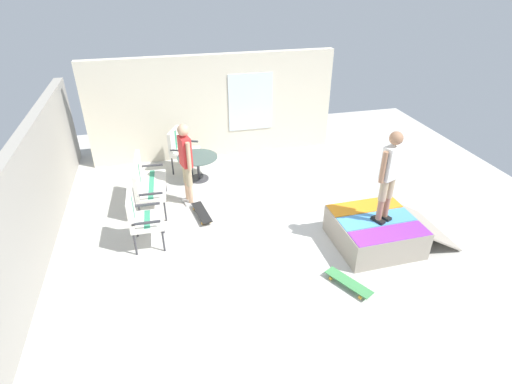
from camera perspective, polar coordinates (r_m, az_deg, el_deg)
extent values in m
cube|color=beige|center=(7.51, 2.73, -6.45)|extent=(12.00, 12.00, 0.10)
cube|color=#9E998E|center=(7.06, -30.05, -3.34)|extent=(9.00, 0.20, 2.01)
cube|color=beige|center=(10.15, -5.98, 11.84)|extent=(0.20, 6.00, 2.51)
cube|color=silver|center=(10.18, -0.78, 12.59)|extent=(0.03, 1.10, 1.40)
cube|color=gray|center=(7.43, 16.38, -5.36)|extent=(1.34, 1.40, 0.51)
cube|color=purple|center=(6.99, 18.43, -5.58)|extent=(0.44, 1.34, 0.01)
cube|color=#4C99D8|center=(7.29, 16.68, -3.68)|extent=(0.44, 1.34, 0.01)
cube|color=orange|center=(7.60, 15.07, -1.93)|extent=(0.44, 1.34, 0.01)
cylinder|color=#B2B2B7|center=(7.01, 11.97, -4.75)|extent=(1.26, 0.08, 0.05)
cube|color=gray|center=(7.97, 22.64, -4.21)|extent=(1.28, 0.76, 0.43)
cylinder|color=#38383D|center=(7.94, -12.70, -2.66)|extent=(0.04, 0.04, 0.44)
cylinder|color=#38383D|center=(8.95, -12.72, 1.34)|extent=(0.04, 0.04, 0.44)
cylinder|color=#38383D|center=(7.98, -16.06, -2.97)|extent=(0.04, 0.04, 0.44)
cylinder|color=#38383D|center=(8.99, -15.70, 1.04)|extent=(0.04, 0.04, 0.44)
cube|color=silver|center=(8.33, -14.52, 0.84)|extent=(1.27, 0.61, 0.08)
cube|color=#338C66|center=(8.31, -14.55, 1.09)|extent=(1.21, 0.15, 0.00)
cube|color=silver|center=(8.22, -16.40, 2.44)|extent=(1.25, 0.14, 0.50)
cube|color=#338C66|center=(8.22, -16.40, 2.44)|extent=(0.10, 0.09, 0.46)
cube|color=#38383D|center=(7.72, -14.78, -0.28)|extent=(0.06, 0.47, 0.04)
cube|color=#38383D|center=(8.79, -14.55, 3.65)|extent=(0.06, 0.47, 0.04)
cylinder|color=#38383D|center=(9.47, -9.05, 3.40)|extent=(0.04, 0.04, 0.44)
cylinder|color=#38383D|center=(9.92, -8.07, 4.79)|extent=(0.04, 0.04, 0.44)
cylinder|color=#38383D|center=(9.63, -11.70, 3.61)|extent=(0.04, 0.04, 0.44)
cylinder|color=#38383D|center=(10.08, -10.62, 4.97)|extent=(0.04, 0.04, 0.44)
cube|color=silver|center=(9.66, -9.99, 5.60)|extent=(0.79, 0.76, 0.08)
cube|color=#338C66|center=(9.64, -10.02, 5.82)|extent=(0.57, 0.33, 0.00)
cube|color=silver|center=(9.63, -11.47, 7.25)|extent=(0.60, 0.33, 0.50)
cube|color=#338C66|center=(9.63, -11.47, 7.25)|extent=(0.13, 0.12, 0.46)
cube|color=#38383D|center=(9.35, -10.66, 5.75)|extent=(0.23, 0.44, 0.04)
cube|color=#38383D|center=(9.84, -9.52, 7.14)|extent=(0.23, 0.44, 0.04)
cylinder|color=#38383D|center=(7.16, -12.95, -6.71)|extent=(0.04, 0.04, 0.44)
cylinder|color=#38383D|center=(7.60, -13.06, -4.31)|extent=(0.04, 0.04, 0.44)
cylinder|color=#38383D|center=(7.20, -16.70, -7.10)|extent=(0.04, 0.04, 0.44)
cylinder|color=#38383D|center=(7.64, -16.57, -4.69)|extent=(0.04, 0.04, 0.44)
cube|color=silver|center=(7.25, -15.09, -4.00)|extent=(0.63, 0.56, 0.08)
cube|color=#338C66|center=(7.23, -15.13, -3.73)|extent=(0.58, 0.11, 0.00)
cube|color=silver|center=(7.12, -17.27, -2.27)|extent=(0.62, 0.09, 0.50)
cube|color=#338C66|center=(7.12, -17.27, -2.27)|extent=(0.10, 0.09, 0.46)
cube|color=#38383D|center=(6.92, -15.27, -4.23)|extent=(0.05, 0.47, 0.04)
cube|color=#38383D|center=(7.41, -15.24, -1.74)|extent=(0.05, 0.47, 0.04)
cylinder|color=#38383D|center=(9.29, -8.15, 3.31)|extent=(0.06, 0.06, 0.55)
cylinder|color=#38383D|center=(9.41, -8.04, 1.89)|extent=(0.44, 0.44, 0.03)
cylinder|color=#425651|center=(9.16, -8.28, 4.89)|extent=(0.90, 0.90, 0.02)
cube|color=silver|center=(8.46, -9.12, -1.58)|extent=(0.17, 0.26, 0.05)
cylinder|color=tan|center=(8.35, -9.25, -0.25)|extent=(0.10, 0.10, 0.41)
cylinder|color=tan|center=(8.15, -9.48, 2.21)|extent=(0.13, 0.13, 0.41)
cube|color=silver|center=(8.60, -9.51, -1.05)|extent=(0.17, 0.26, 0.05)
cylinder|color=tan|center=(8.49, -9.64, 0.26)|extent=(0.10, 0.10, 0.41)
cylinder|color=tan|center=(8.30, -9.87, 2.70)|extent=(0.13, 0.13, 0.41)
cube|color=red|center=(8.00, -9.98, 5.65)|extent=(0.35, 0.25, 0.60)
sphere|color=tan|center=(7.83, -10.27, 8.61)|extent=(0.23, 0.23, 0.23)
cylinder|color=tan|center=(7.84, -9.49, 4.99)|extent=(0.08, 0.08, 0.57)
cylinder|color=tan|center=(8.19, -10.44, 6.03)|extent=(0.08, 0.08, 0.57)
cube|color=black|center=(7.21, 16.84, -3.83)|extent=(0.26, 0.19, 0.05)
cylinder|color=#9E7051|center=(7.10, 17.10, -2.39)|extent=(0.10, 0.10, 0.38)
cylinder|color=tan|center=(6.91, 17.56, 0.27)|extent=(0.13, 0.13, 0.38)
cube|color=black|center=(7.33, 17.67, -3.37)|extent=(0.26, 0.19, 0.05)
cylinder|color=#9E7051|center=(7.22, 17.93, -1.94)|extent=(0.10, 0.10, 0.38)
cylinder|color=tan|center=(7.03, 18.41, 0.68)|extent=(0.13, 0.13, 0.38)
cube|color=silver|center=(6.76, 18.61, 3.94)|extent=(0.29, 0.36, 0.56)
sphere|color=#9E7051|center=(6.60, 19.20, 7.19)|extent=(0.21, 0.21, 0.21)
cylinder|color=#9E7051|center=(6.62, 17.55, 3.35)|extent=(0.08, 0.08, 0.53)
cylinder|color=#9E7051|center=(6.92, 19.58, 4.20)|extent=(0.08, 0.08, 0.53)
cube|color=black|center=(8.02, -7.68, -2.84)|extent=(0.82, 0.33, 0.02)
cylinder|color=gold|center=(8.30, -7.68, -2.13)|extent=(0.06, 0.04, 0.06)
cylinder|color=gold|center=(8.27, -8.74, -2.36)|extent=(0.06, 0.04, 0.06)
cylinder|color=gold|center=(7.85, -6.49, -4.14)|extent=(0.06, 0.04, 0.06)
cylinder|color=gold|center=(7.81, -7.61, -4.39)|extent=(0.06, 0.04, 0.06)
cube|color=#3F8C4C|center=(6.54, 12.95, -12.29)|extent=(0.80, 0.55, 0.02)
cylinder|color=gold|center=(6.75, 11.36, -11.26)|extent=(0.06, 0.05, 0.06)
cylinder|color=gold|center=(6.65, 10.50, -11.91)|extent=(0.06, 0.05, 0.06)
cylinder|color=gold|center=(6.54, 15.32, -13.51)|extent=(0.06, 0.05, 0.06)
cylinder|color=gold|center=(6.43, 14.49, -14.23)|extent=(0.06, 0.05, 0.06)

